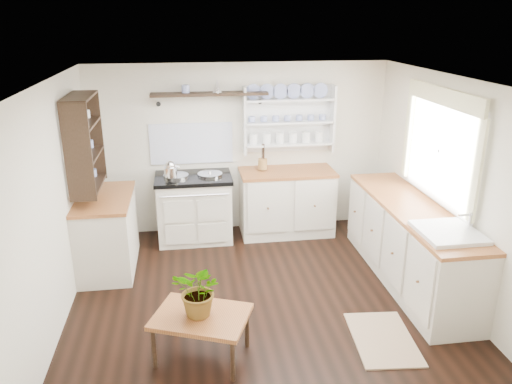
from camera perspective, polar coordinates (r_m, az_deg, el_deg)
floor at (r=5.54m, az=0.59°, el=-11.65°), size 4.00×3.80×0.01m
wall_back at (r=6.84m, az=-1.84°, el=4.98°), size 4.00×0.02×2.30m
wall_right at (r=5.69m, az=20.96°, el=0.63°), size 0.02×3.80×2.30m
wall_left at (r=5.14m, az=-21.97°, el=-1.46°), size 0.02×3.80×2.30m
ceiling at (r=4.77m, az=0.69°, el=12.70°), size 4.00×3.80×0.01m
window at (r=5.68m, az=20.30°, el=5.05°), size 0.08×1.55×1.22m
aga_cooker at (r=6.70m, az=-7.04°, el=-1.75°), size 0.99×0.69×0.92m
back_cabinets at (r=6.86m, az=3.50°, el=-1.06°), size 1.27×0.63×0.90m
right_cabinets at (r=5.88m, az=17.13°, el=-5.56°), size 0.62×2.43×0.90m
belfast_sink at (r=5.14m, az=20.97°, el=-5.54°), size 0.55×0.60×0.45m
left_cabinets at (r=6.15m, az=-16.64°, el=-4.37°), size 0.62×1.13×0.90m
plate_rack at (r=6.82m, az=3.65°, el=8.40°), size 1.20×0.22×0.90m
high_shelf at (r=6.54m, az=-5.34°, el=11.02°), size 1.50×0.29×0.16m
left_shelving at (r=5.84m, az=-19.03°, el=5.42°), size 0.28×0.80×1.05m
kettle at (r=6.40m, az=-9.73°, el=2.59°), size 0.17×0.17×0.21m
utensil_crock at (r=6.71m, az=0.76°, el=3.21°), size 0.12×0.12×0.14m
center_table at (r=4.48m, az=-6.28°, el=-14.26°), size 0.95×0.82×0.43m
potted_plant at (r=4.33m, az=-6.42°, el=-11.12°), size 0.56×0.55×0.48m
floor_rug at (r=5.01m, az=14.28°, el=-15.94°), size 0.62×0.90×0.02m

